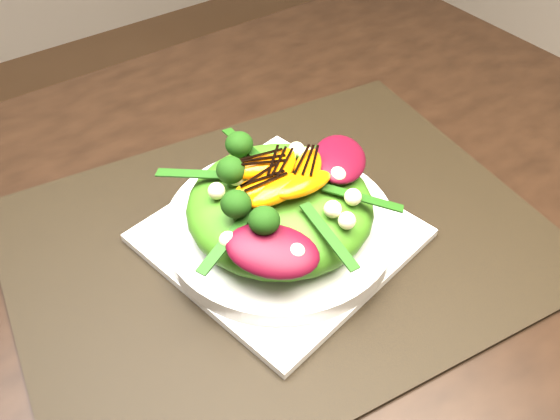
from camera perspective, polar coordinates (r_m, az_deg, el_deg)
dining_table at (r=0.59m, az=-18.29°, el=-14.48°), size 1.60×0.90×0.75m
placemat at (r=0.63m, az=0.00°, el=-2.86°), size 0.59×0.48×0.00m
plate_base at (r=0.63m, az=0.00°, el=-2.44°), size 0.28×0.28×0.01m
salad_bowl at (r=0.62m, az=0.00°, el=-1.59°), size 0.31×0.31×0.02m
lettuce_mound at (r=0.60m, az=0.00°, el=0.35°), size 0.24×0.24×0.06m
radicchio_leaf at (r=0.61m, az=5.76°, el=4.94°), size 0.10×0.10×0.02m
orange_segment at (r=0.58m, az=-3.24°, el=4.28°), size 0.07×0.04×0.02m
broccoli_floret at (r=0.57m, az=-7.58°, el=2.80°), size 0.05×0.05×0.04m
macadamia_nut at (r=0.57m, az=5.51°, el=2.29°), size 0.02×0.02×0.02m
balsamic_drizzle at (r=0.58m, az=-3.27°, el=4.98°), size 0.04×0.01×0.00m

